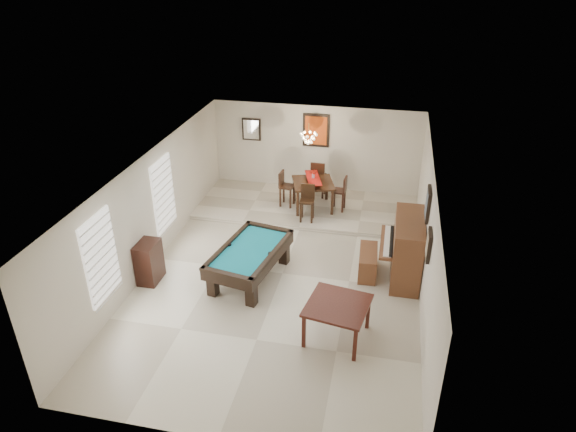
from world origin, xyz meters
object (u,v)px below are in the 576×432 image
at_px(pool_table, 250,264).
at_px(piano_bench, 368,262).
at_px(apothecary_chest, 149,262).
at_px(dining_table, 313,193).
at_px(square_table, 337,321).
at_px(dining_chair_west, 287,189).
at_px(dining_chair_south, 307,204).
at_px(dining_chair_north, 319,178).
at_px(dining_chair_east, 339,193).
at_px(chandelier, 309,134).
at_px(flower_vase, 313,174).
at_px(upright_piano, 399,248).

xyz_separation_m(pool_table, piano_bench, (2.52, 0.72, -0.08)).
xyz_separation_m(apothecary_chest, dining_table, (2.93, 4.00, 0.09)).
bearing_deg(square_table, dining_chair_west, 111.85).
height_order(piano_bench, dining_chair_south, dining_chair_south).
xyz_separation_m(square_table, dining_chair_north, (-1.25, 5.79, 0.28)).
xyz_separation_m(apothecary_chest, dining_chair_east, (3.63, 4.02, 0.14)).
distance_m(square_table, chandelier, 5.56).
xyz_separation_m(apothecary_chest, dining_chair_south, (2.90, 3.23, 0.14)).
bearing_deg(dining_chair_south, flower_vase, 84.63).
distance_m(dining_table, flower_vase, 0.56).
height_order(pool_table, dining_chair_north, dining_chair_north).
relative_size(dining_chair_south, dining_chair_east, 1.00).
relative_size(pool_table, dining_chair_north, 2.02).
bearing_deg(dining_chair_east, upright_piano, 35.93).
distance_m(square_table, upright_piano, 2.58).
height_order(dining_chair_north, chandelier, chandelier).
bearing_deg(pool_table, apothecary_chest, -155.05).
xyz_separation_m(square_table, chandelier, (-1.44, 5.05, 1.82)).
xyz_separation_m(upright_piano, dining_chair_east, (-1.65, 2.70, -0.10)).
bearing_deg(flower_vase, apothecary_chest, -126.21).
distance_m(piano_bench, apothecary_chest, 4.80).
relative_size(pool_table, dining_table, 2.03).
height_order(flower_vase, dining_chair_west, flower_vase).
height_order(dining_table, chandelier, chandelier).
xyz_separation_m(dining_table, dining_chair_south, (-0.03, -0.77, 0.04)).
height_order(dining_chair_east, chandelier, chandelier).
xyz_separation_m(piano_bench, chandelier, (-1.86, 2.78, 1.92)).
bearing_deg(piano_bench, dining_chair_east, 109.87).
distance_m(square_table, dining_table, 5.18).
xyz_separation_m(upright_piano, apothecary_chest, (-5.28, -1.31, -0.23)).
height_order(piano_bench, chandelier, chandelier).
distance_m(flower_vase, dining_chair_east, 0.87).
xyz_separation_m(square_table, apothecary_chest, (-4.21, 1.01, 0.09)).
bearing_deg(flower_vase, upright_piano, -48.74).
bearing_deg(chandelier, dining_chair_north, 75.77).
bearing_deg(dining_table, piano_bench, -58.17).
bearing_deg(pool_table, dining_chair_south, 84.35).
relative_size(square_table, chandelier, 1.82).
relative_size(dining_table, chandelier, 1.77).
bearing_deg(dining_chair_west, dining_chair_east, -82.52).
bearing_deg(upright_piano, dining_chair_west, 139.00).
bearing_deg(flower_vase, pool_table, -103.25).
xyz_separation_m(piano_bench, dining_chair_west, (-2.42, 2.73, 0.33)).
xyz_separation_m(dining_table, dining_chair_west, (-0.72, -0.01, 0.05)).
bearing_deg(apothecary_chest, upright_piano, 13.98).
bearing_deg(dining_chair_east, dining_table, -84.07).
bearing_deg(square_table, dining_table, 104.40).
height_order(upright_piano, dining_chair_north, upright_piano).
bearing_deg(upright_piano, pool_table, -166.20).
bearing_deg(piano_bench, apothecary_chest, -164.80).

